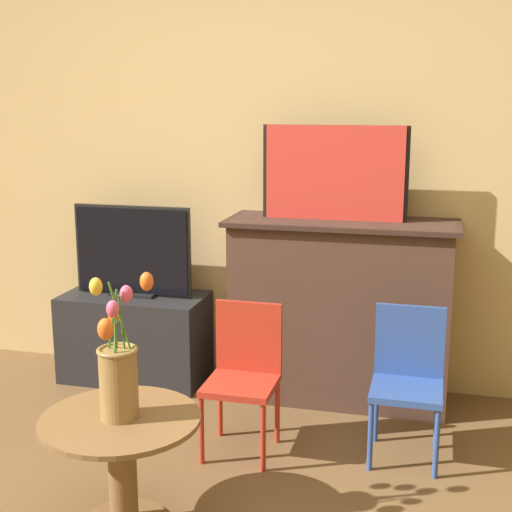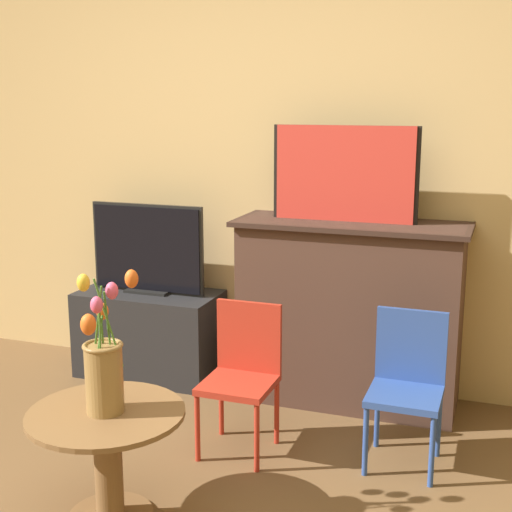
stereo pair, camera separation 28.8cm
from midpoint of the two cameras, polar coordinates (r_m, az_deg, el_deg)
The scene contains 9 objects.
wall_back at distance 3.99m, azimuth 3.78°, elevation 8.99°, with size 8.00×0.06×2.70m.
fireplace_mantel at distance 3.80m, azimuth 9.66°, elevation -4.36°, with size 1.19×0.46×0.98m.
painting at distance 3.67m, azimuth 9.34°, elevation 6.50°, with size 0.75×0.03×0.48m.
tv_stand at distance 4.21m, azimuth -6.56°, elevation -6.20°, with size 0.81×0.42×0.50m.
tv_monitor at distance 4.08m, azimuth -6.69°, elevation 0.46°, with size 0.69×0.12×0.51m.
chair_red at distance 3.29m, azimuth 1.47°, elevation -9.05°, with size 0.31×0.31×0.68m.
chair_blue at distance 3.27m, azimuth 14.53°, elevation -9.57°, with size 0.31×0.31×0.68m.
side_table at distance 2.81m, azimuth -8.84°, elevation -15.06°, with size 0.59×0.59×0.45m.
vase_tulips at distance 2.68m, azimuth -9.07°, elevation -8.65°, with size 0.23×0.22×0.54m.
Camera 2 is at (1.23, -1.65, 1.58)m, focal length 50.00 mm.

